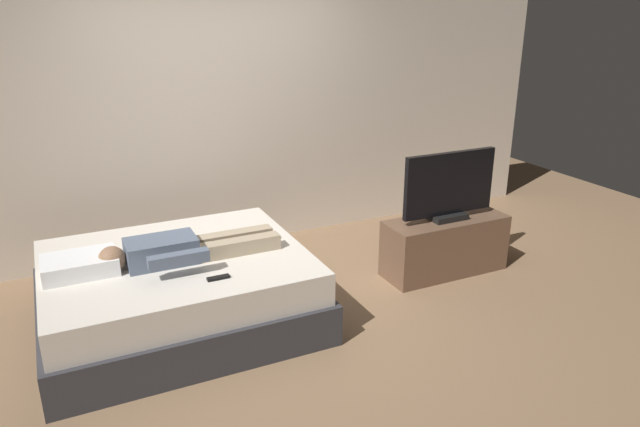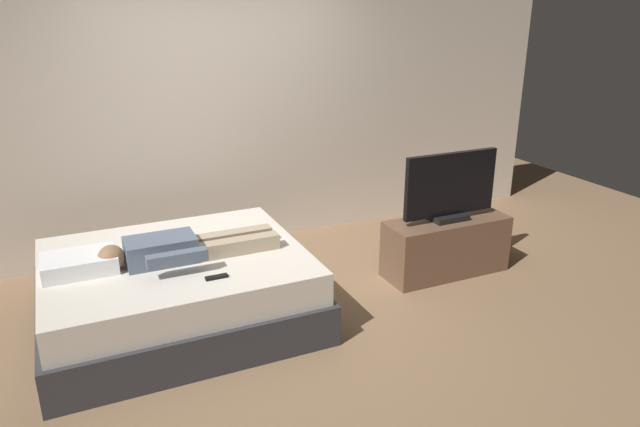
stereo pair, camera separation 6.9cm
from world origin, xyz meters
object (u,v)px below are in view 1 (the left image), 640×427
at_px(pillow, 80,265).
at_px(tv_stand, 445,246).
at_px(remote, 218,278).
at_px(tv, 449,187).
at_px(bed, 178,291).
at_px(person, 181,250).

distance_m(pillow, tv_stand, 2.97).
relative_size(remote, tv, 0.17).
distance_m(remote, tv, 2.18).
relative_size(bed, tv, 2.16).
bearing_deg(tv, remote, -170.15).
distance_m(bed, person, 0.37).
distance_m(bed, tv_stand, 2.32).
height_order(pillow, tv, tv).
bearing_deg(tv_stand, person, 179.13).
distance_m(pillow, tv, 2.95).
xyz_separation_m(remote, tv, (2.13, 0.37, 0.24)).
distance_m(person, remote, 0.44).
bearing_deg(remote, person, 110.47).
distance_m(person, tv, 2.29).
xyz_separation_m(tv_stand, tv, (0.00, 0.00, 0.53)).
bearing_deg(pillow, remote, -31.01).
distance_m(remote, tv_stand, 2.19).
distance_m(person, tv_stand, 2.31).
relative_size(remote, tv_stand, 0.14).
bearing_deg(person, remote, -69.53).
height_order(tv_stand, tv, tv).
bearing_deg(tv_stand, remote, -170.15).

